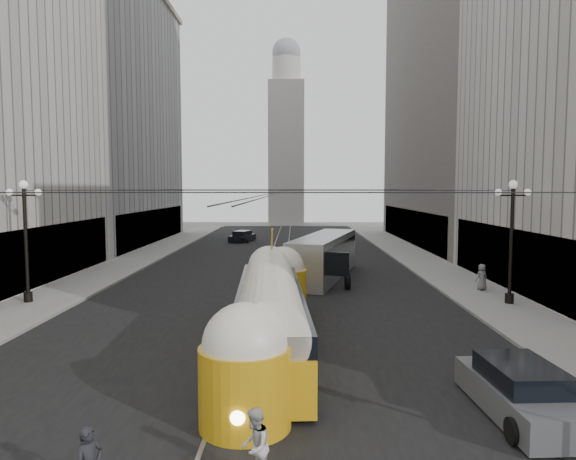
{
  "coord_description": "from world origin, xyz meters",
  "views": [
    {
      "loc": [
        1.43,
        -8.41,
        6.09
      ],
      "look_at": [
        1.11,
        16.0,
        4.12
      ],
      "focal_mm": 32.0,
      "sensor_mm": 36.0,
      "label": 1
    }
  ],
  "objects_px": {
    "sedan_grey": "(521,392)",
    "pedestrian_crossing_b": "(255,447)",
    "streetcar": "(270,309)",
    "pedestrian_sidewalk_right": "(482,277)",
    "city_bus": "(324,255)"
  },
  "relations": [
    {
      "from": "streetcar",
      "to": "pedestrian_crossing_b",
      "type": "xyz_separation_m",
      "value": [
        0.11,
        -8.79,
        -0.8
      ]
    },
    {
      "from": "city_bus",
      "to": "pedestrian_sidewalk_right",
      "type": "distance_m",
      "value": 10.17
    },
    {
      "from": "streetcar",
      "to": "pedestrian_sidewalk_right",
      "type": "bearing_deg",
      "value": 42.51
    },
    {
      "from": "streetcar",
      "to": "pedestrian_crossing_b",
      "type": "bearing_deg",
      "value": -89.25
    },
    {
      "from": "streetcar",
      "to": "city_bus",
      "type": "relative_size",
      "value": 1.26
    },
    {
      "from": "streetcar",
      "to": "sedan_grey",
      "type": "height_order",
      "value": "streetcar"
    },
    {
      "from": "sedan_grey",
      "to": "pedestrian_crossing_b",
      "type": "bearing_deg",
      "value": -154.6
    },
    {
      "from": "pedestrian_crossing_b",
      "to": "pedestrian_sidewalk_right",
      "type": "distance_m",
      "value": 22.98
    },
    {
      "from": "sedan_grey",
      "to": "pedestrian_sidewalk_right",
      "type": "height_order",
      "value": "pedestrian_sidewalk_right"
    },
    {
      "from": "streetcar",
      "to": "city_bus",
      "type": "distance_m",
      "value": 15.94
    },
    {
      "from": "city_bus",
      "to": "pedestrian_crossing_b",
      "type": "height_order",
      "value": "city_bus"
    },
    {
      "from": "sedan_grey",
      "to": "pedestrian_crossing_b",
      "type": "height_order",
      "value": "pedestrian_crossing_b"
    },
    {
      "from": "sedan_grey",
      "to": "pedestrian_crossing_b",
      "type": "relative_size",
      "value": 2.94
    },
    {
      "from": "sedan_grey",
      "to": "city_bus",
      "type": "bearing_deg",
      "value": 100.85
    },
    {
      "from": "streetcar",
      "to": "pedestrian_sidewalk_right",
      "type": "distance_m",
      "value": 16.19
    }
  ]
}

